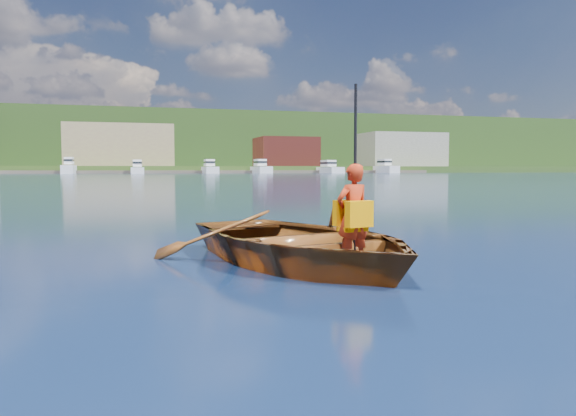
{
  "coord_description": "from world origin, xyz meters",
  "views": [
    {
      "loc": [
        -1.34,
        -6.09,
        1.21
      ],
      "look_at": [
        0.53,
        0.73,
        0.72
      ],
      "focal_mm": 35.0,
      "sensor_mm": 36.0,
      "label": 1
    }
  ],
  "objects_px": {
    "child_paddler": "(353,214)",
    "marina_yachts": "(136,168)",
    "rowboat": "(299,242)",
    "dock": "(156,172)"
  },
  "relations": [
    {
      "from": "rowboat",
      "to": "marina_yachts",
      "type": "height_order",
      "value": "marina_yachts"
    },
    {
      "from": "child_paddler",
      "to": "marina_yachts",
      "type": "relative_size",
      "value": 0.01
    },
    {
      "from": "child_paddler",
      "to": "marina_yachts",
      "type": "height_order",
      "value": "marina_yachts"
    },
    {
      "from": "child_paddler",
      "to": "marina_yachts",
      "type": "bearing_deg",
      "value": 90.74
    },
    {
      "from": "rowboat",
      "to": "dock",
      "type": "relative_size",
      "value": 0.03
    },
    {
      "from": "rowboat",
      "to": "marina_yachts",
      "type": "distance_m",
      "value": 142.59
    },
    {
      "from": "child_paddler",
      "to": "marina_yachts",
      "type": "xyz_separation_m",
      "value": [
        -1.86,
        143.4,
        0.72
      ]
    },
    {
      "from": "rowboat",
      "to": "dock",
      "type": "xyz_separation_m",
      "value": [
        3.68,
        147.27,
        0.12
      ]
    },
    {
      "from": "rowboat",
      "to": "dock",
      "type": "bearing_deg",
      "value": 88.57
    },
    {
      "from": "dock",
      "to": "rowboat",
      "type": "bearing_deg",
      "value": -91.43
    }
  ]
}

